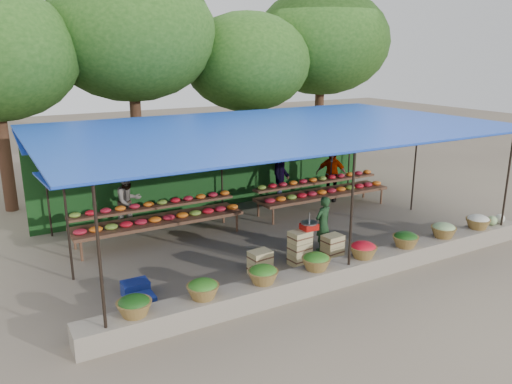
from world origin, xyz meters
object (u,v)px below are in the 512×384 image
crate_counter (299,251)px  weighing_scale (309,226)px  vendor_seated (323,224)px  blue_crate_back (136,289)px  blue_crate_front (140,304)px

crate_counter → weighing_scale: (0.26, -0.00, 0.55)m
vendor_seated → blue_crate_back: size_ratio=2.62×
weighing_scale → vendor_seated: (0.71, 0.43, -0.21)m
weighing_scale → vendor_seated: vendor_seated is taller
blue_crate_front → blue_crate_back: bearing=80.7°
weighing_scale → blue_crate_back: (-3.80, 0.32, -0.71)m
vendor_seated → blue_crate_front: size_ratio=2.45×
blue_crate_back → blue_crate_front: bearing=-99.2°
weighing_scale → vendor_seated: size_ratio=0.29×
weighing_scale → vendor_seated: 0.85m
blue_crate_back → crate_counter: bearing=-4.6°
crate_counter → blue_crate_front: size_ratio=4.48×
blue_crate_front → weighing_scale: bearing=5.6°
weighing_scale → blue_crate_front: 3.99m
crate_counter → blue_crate_back: crate_counter is taller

